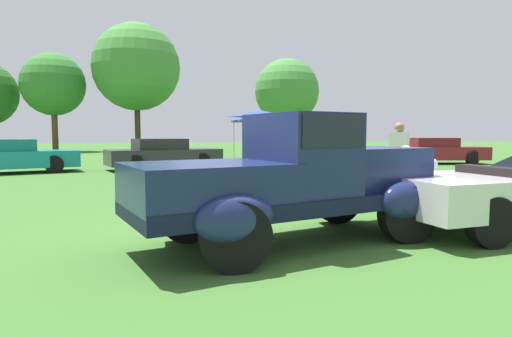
% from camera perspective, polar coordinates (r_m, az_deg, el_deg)
% --- Properties ---
extents(ground_plane, '(120.00, 120.00, 0.00)m').
position_cam_1_polar(ground_plane, '(6.03, 1.32, -9.25)').
color(ground_plane, '#386628').
extents(feature_pickup_truck, '(4.50, 2.67, 1.70)m').
position_cam_1_polar(feature_pickup_truck, '(5.75, 5.15, -1.19)').
color(feature_pickup_truck, black).
rests_on(feature_pickup_truck, ground_plane).
extents(show_car_teal, '(4.73, 2.94, 1.22)m').
position_cam_1_polar(show_car_teal, '(17.97, -29.48, 1.36)').
color(show_car_teal, teal).
rests_on(show_car_teal, ground_plane).
extents(show_car_charcoal, '(4.71, 2.80, 1.22)m').
position_cam_1_polar(show_car_charcoal, '(17.80, -12.01, 1.84)').
color(show_car_charcoal, '#28282D').
rests_on(show_car_charcoal, ground_plane).
extents(show_car_orange, '(4.34, 2.69, 1.22)m').
position_cam_1_polar(show_car_orange, '(19.20, 7.86, 2.10)').
color(show_car_orange, orange).
rests_on(show_car_orange, ground_plane).
extents(show_car_burgundy, '(4.70, 2.47, 1.22)m').
position_cam_1_polar(show_car_burgundy, '(22.18, 22.42, 2.13)').
color(show_car_burgundy, maroon).
rests_on(show_car_burgundy, ground_plane).
extents(spectator_between_cars, '(0.44, 0.46, 1.69)m').
position_cam_1_polar(spectator_between_cars, '(10.45, 18.15, 1.50)').
color(spectator_between_cars, '#383838').
rests_on(spectator_between_cars, ground_plane).
extents(spectator_by_row, '(0.35, 0.46, 1.69)m').
position_cam_1_polar(spectator_by_row, '(14.53, 18.32, 2.33)').
color(spectator_by_row, '#9E998E').
rests_on(spectator_by_row, ground_plane).
extents(canopy_tent_left_field, '(2.74, 2.74, 2.71)m').
position_cam_1_polar(canopy_tent_left_field, '(24.26, 0.51, 6.98)').
color(canopy_tent_left_field, '#B7B7BC').
rests_on(canopy_tent_left_field, ground_plane).
extents(treeline_mid_left, '(4.74, 4.74, 7.51)m').
position_cam_1_polar(treeline_mid_left, '(37.16, -24.99, 9.91)').
color(treeline_mid_left, brown).
rests_on(treeline_mid_left, ground_plane).
extents(treeline_center, '(6.74, 6.74, 9.92)m').
position_cam_1_polar(treeline_center, '(36.01, -15.38, 12.64)').
color(treeline_center, '#47331E').
rests_on(treeline_center, ground_plane).
extents(treeline_mid_right, '(5.20, 5.20, 7.42)m').
position_cam_1_polar(treeline_mid_right, '(35.90, 4.07, 10.03)').
color(treeline_mid_right, brown).
rests_on(treeline_mid_right, ground_plane).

